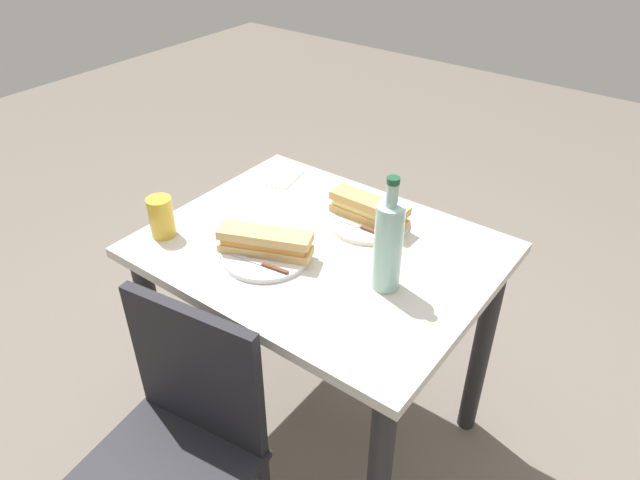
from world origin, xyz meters
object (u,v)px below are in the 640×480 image
at_px(knife_near, 263,264).
at_px(plate_far, 368,221).
at_px(baguette_sandwich_far, 369,209).
at_px(chair_far, 178,444).
at_px(plate_near, 266,254).
at_px(water_bottle, 388,245).
at_px(dining_table, 320,286).
at_px(beer_glass, 161,217).
at_px(knife_far, 361,227).
at_px(baguette_sandwich_near, 265,242).

relative_size(knife_near, plate_far, 0.73).
relative_size(knife_near, baguette_sandwich_far, 0.74).
xyz_separation_m(knife_near, baguette_sandwich_far, (-0.10, -0.36, 0.03)).
distance_m(chair_far, knife_near, 0.50).
bearing_deg(plate_near, knife_near, 123.39).
xyz_separation_m(chair_far, water_bottle, (-0.25, -0.53, 0.41)).
relative_size(dining_table, beer_glass, 7.91).
xyz_separation_m(knife_far, beer_glass, (0.45, 0.35, 0.04)).
relative_size(chair_far, beer_glass, 7.08).
relative_size(chair_far, plate_far, 3.47).
xyz_separation_m(dining_table, chair_far, (0.01, 0.57, -0.14)).
height_order(dining_table, chair_far, chair_far).
height_order(plate_near, knife_far, knife_far).
relative_size(knife_far, beer_glass, 1.50).
bearing_deg(baguette_sandwich_near, knife_near, 123.39).
bearing_deg(knife_near, baguette_sandwich_near, -56.61).
height_order(chair_far, baguette_sandwich_near, baguette_sandwich_near).
bearing_deg(beer_glass, water_bottle, -164.04).
bearing_deg(beer_glass, chair_far, 138.30).
distance_m(knife_far, water_bottle, 0.28).
height_order(knife_near, baguette_sandwich_far, baguette_sandwich_far).
bearing_deg(beer_glass, knife_far, -142.07).
xyz_separation_m(dining_table, plate_near, (0.09, 0.13, 0.15)).
height_order(chair_far, plate_far, chair_far).
bearing_deg(dining_table, knife_far, -113.80).
bearing_deg(plate_near, knife_far, -119.03).
relative_size(plate_far, water_bottle, 0.78).
distance_m(chair_far, knife_far, 0.76).
distance_m(dining_table, baguette_sandwich_far, 0.27).
distance_m(dining_table, beer_glass, 0.50).
height_order(dining_table, baguette_sandwich_near, baguette_sandwich_near).
xyz_separation_m(baguette_sandwich_near, beer_glass, (0.31, 0.10, 0.01)).
relative_size(plate_near, plate_far, 1.00).
relative_size(baguette_sandwich_far, knife_far, 1.35).
distance_m(chair_far, baguette_sandwich_far, 0.83).
bearing_deg(baguette_sandwich_near, dining_table, -123.63).
distance_m(plate_near, baguette_sandwich_near, 0.04).
height_order(baguette_sandwich_near, beer_glass, beer_glass).
bearing_deg(dining_table, baguette_sandwich_far, -103.85).
bearing_deg(plate_near, baguette_sandwich_far, -112.87).
bearing_deg(chair_far, dining_table, -91.19).
height_order(knife_near, beer_glass, beer_glass).
bearing_deg(plate_near, beer_glass, 17.09).
distance_m(plate_far, knife_far, 0.06).
bearing_deg(water_bottle, plate_far, -48.81).
distance_m(knife_near, plate_far, 0.38).
bearing_deg(knife_near, dining_table, -106.77).
xyz_separation_m(plate_near, beer_glass, (0.31, 0.10, 0.05)).
xyz_separation_m(dining_table, knife_far, (-0.06, -0.13, 0.16)).
distance_m(chair_far, beer_glass, 0.62).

